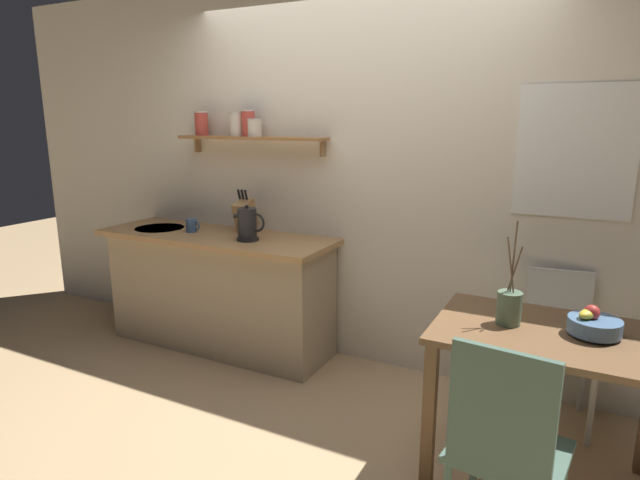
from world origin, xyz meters
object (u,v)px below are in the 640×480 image
(dining_table, at_px, (547,357))
(electric_kettle, at_px, (248,224))
(fruit_bowl, at_px, (594,324))
(knife_block, at_px, (245,215))
(dining_chair_near, at_px, (505,446))
(twig_vase, at_px, (509,307))
(dining_chair_far, at_px, (557,338))
(coffee_mug_by_sink, at_px, (192,225))

(dining_table, relative_size, electric_kettle, 4.04)
(fruit_bowl, bearing_deg, knife_block, 164.32)
(knife_block, bearing_deg, electric_kettle, -51.30)
(dining_chair_near, relative_size, twig_vase, 1.93)
(dining_chair_near, distance_m, dining_chair_far, 1.29)
(twig_vase, height_order, coffee_mug_by_sink, twig_vase)
(fruit_bowl, bearing_deg, coffee_mug_by_sink, 169.76)
(twig_vase, bearing_deg, coffee_mug_by_sink, 167.53)
(fruit_bowl, relative_size, knife_block, 0.69)
(dining_chair_far, distance_m, fruit_bowl, 0.73)
(dining_table, height_order, electric_kettle, electric_kettle)
(twig_vase, bearing_deg, dining_chair_near, -81.10)
(fruit_bowl, height_order, knife_block, knife_block)
(twig_vase, relative_size, electric_kettle, 1.97)
(electric_kettle, distance_m, knife_block, 0.26)
(dining_table, bearing_deg, electric_kettle, 166.30)
(dining_table, relative_size, knife_block, 3.10)
(electric_kettle, bearing_deg, dining_chair_near, -30.11)
(dining_table, height_order, fruit_bowl, fruit_bowl)
(dining_chair_far, xyz_separation_m, twig_vase, (-0.20, -0.66, 0.37))
(dining_table, bearing_deg, dining_chair_far, 88.78)
(dining_table, xyz_separation_m, knife_block, (-2.17, 0.69, 0.37))
(fruit_bowl, relative_size, electric_kettle, 0.90)
(fruit_bowl, distance_m, knife_block, 2.44)
(fruit_bowl, bearing_deg, twig_vase, -175.10)
(dining_table, relative_size, fruit_bowl, 4.50)
(dining_chair_near, relative_size, fruit_bowl, 4.25)
(dining_chair_far, distance_m, coffee_mug_by_sink, 2.60)
(dining_table, xyz_separation_m, twig_vase, (-0.18, 0.00, 0.21))
(twig_vase, relative_size, coffee_mug_by_sink, 4.03)
(dining_table, xyz_separation_m, fruit_bowl, (0.17, 0.03, 0.18))
(knife_block, bearing_deg, fruit_bowl, -15.68)
(electric_kettle, bearing_deg, knife_block, 128.70)
(fruit_bowl, relative_size, coffee_mug_by_sink, 1.83)
(dining_chair_near, relative_size, coffee_mug_by_sink, 7.79)
(knife_block, relative_size, coffee_mug_by_sink, 2.66)
(twig_vase, distance_m, coffee_mug_by_sink, 2.42)
(knife_block, height_order, coffee_mug_by_sink, knife_block)
(dining_chair_near, relative_size, dining_chair_far, 1.11)
(dining_chair_far, xyz_separation_m, fruit_bowl, (0.16, -0.63, 0.34))
(fruit_bowl, xyz_separation_m, electric_kettle, (-2.18, 0.45, 0.17))
(electric_kettle, bearing_deg, dining_chair_far, 4.96)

